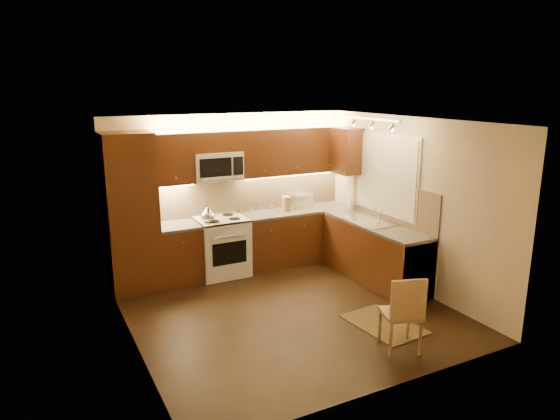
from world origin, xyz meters
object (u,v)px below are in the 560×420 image
stove (222,247)px  toaster_oven (300,200)px  kettle (208,214)px  sink (370,216)px  knife_block (286,203)px  microwave (216,166)px  dining_chair (401,312)px  soap_bottle (350,202)px

stove → toaster_oven: bearing=7.4°
stove → kettle: bearing=-152.2°
sink → kettle: size_ratio=3.40×
toaster_oven → knife_block: 0.38m
microwave → dining_chair: 3.62m
toaster_oven → soap_bottle: bearing=-51.6°
knife_block → kettle: bearing=-163.1°
microwave → stove: bearing=-90.0°
stove → soap_bottle: 2.28m
microwave → kettle: size_ratio=3.00×
stove → kettle: 0.66m
stove → sink: sink is taller
toaster_oven → dining_chair: toaster_oven is taller
dining_chair → knife_block: bearing=104.0°
sink → kettle: kettle is taller
knife_block → microwave: bearing=-174.7°
stove → dining_chair: bearing=-73.0°
dining_chair → sink: bearing=80.3°
toaster_oven → knife_block: size_ratio=1.54×
sink → kettle: bearing=156.5°
sink → dining_chair: 2.31m
kettle → knife_block: 1.45m
stove → soap_bottle: soap_bottle is taller
stove → dining_chair: stove is taller
microwave → knife_block: (1.18, -0.08, -0.70)m
microwave → toaster_oven: microwave is taller
toaster_oven → dining_chair: (-0.57, -3.31, -0.56)m
toaster_oven → soap_bottle: (0.66, -0.53, -0.00)m
toaster_oven → stove: bearing=174.5°
stove → sink: bearing=-29.4°
stove → toaster_oven: (1.52, 0.20, 0.55)m
sink → soap_bottle: bearing=76.6°
microwave → sink: bearing=-32.2°
kettle → dining_chair: 3.27m
sink → knife_block: bearing=124.9°
dining_chair → microwave: bearing=124.3°
microwave → sink: microwave is taller
sink → knife_block: 1.44m
toaster_oven → dining_chair: size_ratio=0.41×
sink → dining_chair: (-1.05, -1.99, -0.52)m
stove → kettle: kettle is taller
sink → microwave: bearing=147.8°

